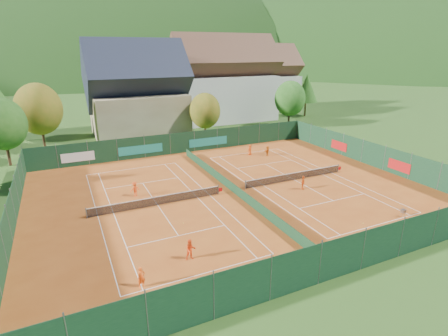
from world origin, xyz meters
The scene contains 31 objects.
ground centered at (0.00, 0.00, -0.02)m, with size 600.00×600.00×0.00m, color #284F18.
clay_pad centered at (0.00, 0.00, 0.01)m, with size 40.00×32.00×0.01m, color #A64A18.
court_markings_left centered at (-8.00, 0.00, 0.01)m, with size 11.03×23.83×0.00m.
court_markings_right centered at (8.00, 0.00, 0.01)m, with size 11.03×23.83×0.00m.
tennis_net_left centered at (-7.85, 0.00, 0.51)m, with size 13.30×0.10×1.02m.
tennis_net_right centered at (8.15, 0.00, 0.51)m, with size 13.30×0.10×1.02m.
court_divider centered at (0.00, 0.00, 0.50)m, with size 0.03×28.80×1.00m.
fence_north centered at (-0.46, 15.99, 1.47)m, with size 40.00×0.10×3.00m.
fence_south centered at (0.00, -16.00, 1.50)m, with size 40.00×0.04×3.00m.
fence_west centered at (-20.00, 0.00, 1.50)m, with size 0.04×32.00×3.00m.
fence_east centered at (20.00, 0.05, 1.48)m, with size 0.09×32.00×3.00m.
chalet centered at (-3.00, 30.00, 6.62)m, with size 16.20×12.00×16.00m.
hotel_block_a centered at (16.00, 36.00, 7.38)m, with size 21.60×11.00×17.25m.
hotel_block_b centered at (30.00, 44.00, 6.62)m, with size 17.28×10.00×15.50m.
tree_west_front centered at (-22.00, 20.00, 5.39)m, with size 5.72×5.72×8.69m.
tree_west_mid centered at (-18.00, 26.00, 6.07)m, with size 6.44×6.44×9.78m.
tree_center centered at (6.00, 22.00, 4.72)m, with size 5.01×5.01×7.60m.
tree_east_front centered at (24.00, 24.00, 5.39)m, with size 5.72×5.72×8.69m.
tree_east_mid centered at (34.00, 32.00, 6.06)m, with size 5.04×5.04×9.00m.
tree_east_back centered at (26.00, 40.00, 6.74)m, with size 7.15×7.15×10.86m.
mountain_backdrop centered at (28.54, 233.48, -39.64)m, with size 820.00×530.00×242.00m.
ball_hopper centered at (11.25, -11.71, 0.56)m, with size 0.34×0.34×0.80m.
loose_ball_0 centered at (-6.95, -4.54, 0.03)m, with size 0.07×0.07×0.07m, color #CCD833.
loose_ball_1 centered at (7.06, -11.18, 0.03)m, with size 0.07×0.07×0.07m, color #CCD833.
loose_ball_2 centered at (-0.24, 3.10, 0.03)m, with size 0.07×0.07×0.07m, color #CCD833.
player_left_near centered at (-12.08, -11.48, 0.71)m, with size 0.52×0.34×1.43m, color #FB5C16.
player_left_mid centered at (-8.24, -9.93, 0.79)m, with size 0.77×0.60×1.58m, color #FE4F16.
player_left_far centered at (-9.47, 3.17, 0.77)m, with size 1.00×0.57×1.55m, color #FF5016.
player_right_near centered at (7.11, -2.65, 0.76)m, with size 0.89×0.37×1.51m, color #E05613.
player_right_far_a centered at (8.20, 10.88, 0.76)m, with size 0.74×0.48×1.52m, color #D74D13.
player_right_far_b centered at (10.23, 9.48, 0.71)m, with size 1.32×0.42×1.42m, color #CD5D12.
Camera 1 is at (-15.24, -30.39, 14.29)m, focal length 28.00 mm.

